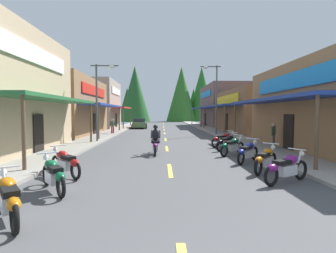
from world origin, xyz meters
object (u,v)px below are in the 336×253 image
rider_cruising_lead (156,142)px  pedestrian_by_shop (113,125)px  motorcycle_parked_right_4 (228,142)px  motorcycle_parked_right_5 (224,139)px  streetlamp_right (214,91)px  streetlamp_left (101,91)px  motorcycle_parked_right_2 (248,152)px  motorcycle_parked_right_3 (232,146)px  motorcycle_parked_left_2 (65,162)px  pedestrian_browsing (273,134)px  motorcycle_parked_right_0 (286,167)px  motorcycle_parked_left_0 (9,198)px  motorcycle_parked_right_1 (266,159)px  motorcycle_parked_left_1 (53,174)px  parked_car_curbside (139,123)px

rider_cruising_lead → pedestrian_by_shop: (-4.62, 13.08, 0.25)m
motorcycle_parked_right_4 → motorcycle_parked_right_5: size_ratio=0.91×
motorcycle_parked_right_4 → streetlamp_right: bearing=43.1°
streetlamp_left → motorcycle_parked_right_4: streetlamp_left is taller
motorcycle_parked_right_2 → motorcycle_parked_right_3: (-0.15, 2.03, 0.00)m
motorcycle_parked_right_4 → motorcycle_parked_right_5: 1.53m
motorcycle_parked_left_2 → pedestrian_browsing: (9.91, 6.48, 0.43)m
streetlamp_right → motorcycle_parked_right_0: streetlamp_right is taller
motorcycle_parked_left_0 → pedestrian_browsing: size_ratio=1.12×
streetlamp_right → motorcycle_parked_right_4: (-1.24, -10.63, -3.82)m
motorcycle_parked_right_0 → motorcycle_parked_right_5: (0.08, 8.71, 0.00)m
streetlamp_right → motorcycle_parked_right_1: (-1.24, -16.34, -3.82)m
pedestrian_by_shop → motorcycle_parked_left_1: bearing=-160.3°
motorcycle_parked_right_3 → motorcycle_parked_right_5: 3.31m
streetlamp_left → motorcycle_parked_left_0: bearing=-84.7°
motorcycle_parked_right_5 → rider_cruising_lead: bearing=-177.7°
motorcycle_parked_left_0 → motorcycle_parked_left_2: 3.86m
motorcycle_parked_right_3 → streetlamp_right: bearing=40.9°
motorcycle_parked_right_2 → rider_cruising_lead: bearing=99.4°
motorcycle_parked_right_2 → pedestrian_by_shop: bearing=69.6°
motorcycle_parked_right_1 → pedestrian_by_shop: (-8.74, 17.43, 0.41)m
motorcycle_parked_right_1 → motorcycle_parked_left_1: bearing=149.1°
motorcycle_parked_right_1 → streetlamp_left: bearing=80.2°
motorcycle_parked_right_4 → motorcycle_parked_left_2: same height
motorcycle_parked_right_0 → motorcycle_parked_right_5: same height
motorcycle_parked_right_4 → pedestrian_browsing: (2.80, 0.33, 0.43)m
motorcycle_parked_left_0 → pedestrian_by_shop: pedestrian_by_shop is taller
motorcycle_parked_left_2 → motorcycle_parked_right_0: bearing=-142.6°
streetlamp_left → motorcycle_parked_left_1: size_ratio=3.16×
streetlamp_left → motorcycle_parked_left_2: (1.09, -10.42, -3.24)m
motorcycle_parked_left_0 → rider_cruising_lead: rider_cruising_lead is taller
motorcycle_parked_right_1 → motorcycle_parked_right_4: 5.70m
motorcycle_parked_right_0 → motorcycle_parked_right_1: 1.49m
motorcycle_parked_left_0 → pedestrian_browsing: bearing=-79.1°
motorcycle_parked_right_2 → pedestrian_browsing: pedestrian_browsing is taller
motorcycle_parked_right_4 → motorcycle_parked_right_5: (0.14, 1.52, 0.00)m
motorcycle_parked_left_0 → motorcycle_parked_right_0: bearing=-103.9°
motorcycle_parked_right_0 → motorcycle_parked_right_4: (-0.06, 7.19, 0.00)m
pedestrian_by_shop → rider_cruising_lead: bearing=-146.5°
streetlamp_left → motorcycle_parked_right_0: 14.50m
pedestrian_browsing → pedestrian_by_shop: bearing=176.8°
motorcycle_parked_right_2 → parked_car_curbside: bearing=55.1°
motorcycle_parked_left_0 → pedestrian_by_shop: size_ratio=1.14×
motorcycle_parked_right_4 → motorcycle_parked_right_5: bearing=44.6°
streetlamp_right → motorcycle_parked_left_1: (-8.05, -18.59, -3.82)m
motorcycle_parked_right_4 → pedestrian_by_shop: pedestrian_by_shop is taller
motorcycle_parked_left_2 → rider_cruising_lead: rider_cruising_lead is taller
streetlamp_right → parked_car_curbside: bearing=125.1°
motorcycle_parked_left_2 → motorcycle_parked_left_1: bearing=145.2°
motorcycle_parked_right_4 → motorcycle_parked_left_1: size_ratio=0.95×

